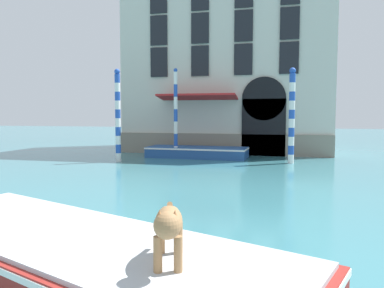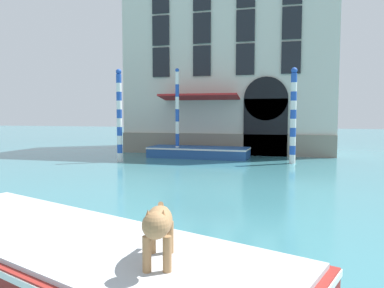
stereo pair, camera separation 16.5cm
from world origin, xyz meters
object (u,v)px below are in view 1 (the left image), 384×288
mooring_pole_1 (292,115)px  boat_foreground (73,252)px  mooring_pole_0 (118,115)px  dog_on_deck (169,224)px  boat_moored_near_palazzo (197,152)px  mooring_pole_2 (176,113)px

mooring_pole_1 → boat_foreground: bearing=-104.0°
mooring_pole_0 → dog_on_deck: bearing=-62.8°
dog_on_deck → mooring_pole_1: bearing=158.4°
boat_moored_near_palazzo → mooring_pole_1: mooring_pole_1 is taller
boat_foreground → dog_on_deck: size_ratio=7.01×
mooring_pole_0 → mooring_pole_1: bearing=9.7°
boat_moored_near_palazzo → mooring_pole_1: (4.62, -1.21, 1.87)m
dog_on_deck → mooring_pole_1: size_ratio=0.24×
boat_foreground → mooring_pole_2: size_ratio=1.61×
mooring_pole_0 → boat_moored_near_palazzo: bearing=38.8°
dog_on_deck → mooring_pole_0: (-6.24, 12.14, 1.14)m
boat_foreground → mooring_pole_1: bearing=96.2°
dog_on_deck → mooring_pole_2: size_ratio=0.23×
dog_on_deck → mooring_pole_1: (1.55, 13.48, 1.13)m
boat_moored_near_palazzo → mooring_pole_1: 5.13m
boat_moored_near_palazzo → mooring_pole_2: size_ratio=1.15×
dog_on_deck → mooring_pole_0: mooring_pole_0 is taller
boat_foreground → mooring_pole_0: 12.46m
dog_on_deck → mooring_pole_2: 14.78m
mooring_pole_1 → boat_moored_near_palazzo: bearing=165.3°
mooring_pole_1 → mooring_pole_2: (-5.59, 0.68, 0.10)m
boat_moored_near_palazzo → mooring_pole_0: 4.47m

